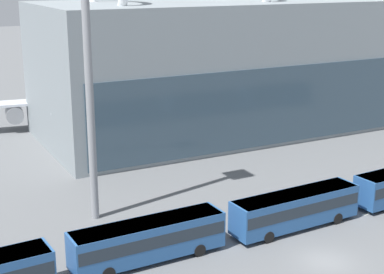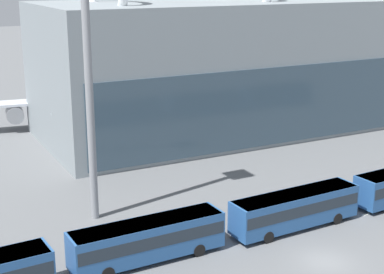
{
  "view_description": "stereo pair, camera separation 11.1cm",
  "coord_description": "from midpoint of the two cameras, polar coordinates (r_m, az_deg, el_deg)",
  "views": [
    {
      "loc": [
        -27.96,
        -31.29,
        21.3
      ],
      "look_at": [
        0.66,
        23.34,
        4.0
      ],
      "focal_mm": 55.0,
      "sensor_mm": 36.0,
      "label": 1
    },
    {
      "loc": [
        -27.86,
        -31.34,
        21.3
      ],
      "look_at": [
        0.66,
        23.34,
        4.0
      ],
      "focal_mm": 55.0,
      "sensor_mm": 36.0,
      "label": 2
    }
  ],
  "objects": [
    {
      "name": "airliner_parked_remote",
      "position": [
        124.15,
        9.43,
        7.9
      ],
      "size": [
        30.66,
        29.75,
        13.52
      ],
      "rotation": [
        0.0,
        0.0,
        5.65
      ],
      "color": "white",
      "rests_on": "ground_plane"
    },
    {
      "name": "shuttle_bus_1",
      "position": [
        45.32,
        -4.32,
        -9.75
      ],
      "size": [
        12.2,
        2.94,
        3.19
      ],
      "rotation": [
        0.0,
        0.0,
        0.02
      ],
      "color": "#285693",
      "rests_on": "ground_plane"
    },
    {
      "name": "shuttle_bus_2",
      "position": [
        51.48,
        9.95,
        -6.74
      ],
      "size": [
        12.24,
        3.15,
        3.19
      ],
      "rotation": [
        0.0,
        0.0,
        0.04
      ],
      "color": "#285693",
      "rests_on": "ground_plane"
    },
    {
      "name": "airliner_at_gate_far",
      "position": [
        86.56,
        -10.4,
        4.35
      ],
      "size": [
        35.92,
        36.23,
        12.75
      ],
      "rotation": [
        0.0,
        0.0,
        1.43
      ],
      "color": "silver",
      "rests_on": "ground_plane"
    },
    {
      "name": "ground_plane",
      "position": [
        47.05,
        12.78,
        -11.67
      ],
      "size": [
        440.0,
        440.0,
        0.0
      ],
      "primitive_type": "plane",
      "color": "slate"
    },
    {
      "name": "floodlight_mast",
      "position": [
        49.81,
        -10.38,
        12.61
      ],
      "size": [
        2.53,
        2.53,
        31.61
      ],
      "color": "gray",
      "rests_on": "ground_plane"
    }
  ]
}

